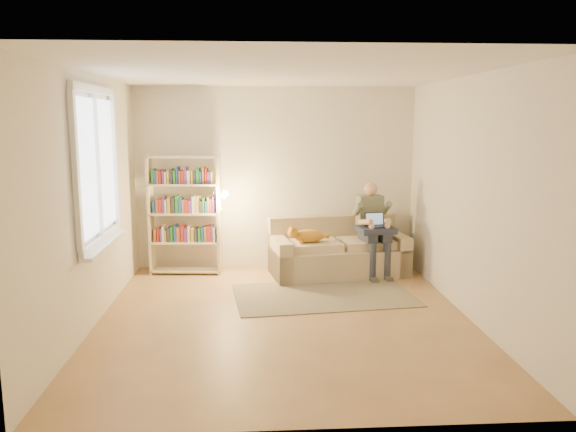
{
  "coord_description": "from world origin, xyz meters",
  "views": [
    {
      "loc": [
        -0.32,
        -5.83,
        2.12
      ],
      "look_at": [
        0.1,
        1.0,
        0.96
      ],
      "focal_mm": 35.0,
      "sensor_mm": 36.0,
      "label": 1
    }
  ],
  "objects": [
    {
      "name": "bookshelf",
      "position": [
        -1.27,
        1.9,
        0.92
      ],
      "size": [
        1.1,
        0.39,
        1.66
      ],
      "rotation": [
        0.0,
        0.0,
        -0.08
      ],
      "color": "beige",
      "rests_on": "floor"
    },
    {
      "name": "ceiling",
      "position": [
        0.0,
        0.0,
        2.6
      ],
      "size": [
        4.0,
        4.5,
        0.02
      ],
      "primitive_type": "cube",
      "color": "white",
      "rests_on": "wall_back"
    },
    {
      "name": "rug",
      "position": [
        0.52,
        0.76,
        0.01
      ],
      "size": [
        2.29,
        1.51,
        0.01
      ],
      "primitive_type": "cube",
      "rotation": [
        0.0,
        0.0,
        0.11
      ],
      "color": "gray",
      "rests_on": "floor"
    },
    {
      "name": "blanket",
      "position": [
        1.27,
        1.55,
        0.66
      ],
      "size": [
        0.53,
        0.46,
        0.08
      ],
      "primitive_type": "cube",
      "rotation": [
        0.0,
        0.0,
        0.16
      ],
      "color": "#24283F",
      "rests_on": "person"
    },
    {
      "name": "floor",
      "position": [
        0.0,
        0.0,
        0.0
      ],
      "size": [
        4.5,
        4.5,
        0.0
      ],
      "primitive_type": "plane",
      "color": "#9A7246",
      "rests_on": "ground"
    },
    {
      "name": "wall_right",
      "position": [
        2.0,
        0.0,
        1.3
      ],
      "size": [
        0.02,
        4.5,
        2.6
      ],
      "primitive_type": "cube",
      "color": "silver",
      "rests_on": "floor"
    },
    {
      "name": "laptop",
      "position": [
        1.27,
        1.56,
        0.75
      ],
      "size": [
        0.3,
        0.26,
        0.24
      ],
      "rotation": [
        0.0,
        0.0,
        0.16
      ],
      "color": "black",
      "rests_on": "blanket"
    },
    {
      "name": "cat",
      "position": [
        0.42,
        1.55,
        0.6
      ],
      "size": [
        0.6,
        0.28,
        0.22
      ],
      "rotation": [
        0.0,
        0.0,
        0.16
      ],
      "color": "gold",
      "rests_on": "sofa"
    },
    {
      "name": "wall_left",
      "position": [
        -2.0,
        0.0,
        1.3
      ],
      "size": [
        0.02,
        4.5,
        2.6
      ],
      "primitive_type": "cube",
      "color": "silver",
      "rests_on": "floor"
    },
    {
      "name": "wall_back",
      "position": [
        0.0,
        2.25,
        1.3
      ],
      "size": [
        4.0,
        0.02,
        2.6
      ],
      "primitive_type": "cube",
      "color": "silver",
      "rests_on": "floor"
    },
    {
      "name": "wall_front",
      "position": [
        0.0,
        -2.25,
        1.3
      ],
      "size": [
        4.0,
        0.02,
        2.6
      ],
      "primitive_type": "cube",
      "color": "silver",
      "rests_on": "floor"
    },
    {
      "name": "sofa",
      "position": [
        0.84,
        1.74,
        0.29
      ],
      "size": [
        1.95,
        1.11,
        0.78
      ],
      "rotation": [
        0.0,
        0.0,
        0.16
      ],
      "color": "#C2AF89",
      "rests_on": "floor"
    },
    {
      "name": "window",
      "position": [
        -1.95,
        0.2,
        1.38
      ],
      "size": [
        0.12,
        1.52,
        1.69
      ],
      "color": "white",
      "rests_on": "wall_left"
    },
    {
      "name": "person",
      "position": [
        1.31,
        1.67,
        0.73
      ],
      "size": [
        0.42,
        0.6,
        1.29
      ],
      "rotation": [
        0.0,
        0.0,
        0.16
      ],
      "color": "gray",
      "rests_on": "sofa"
    }
  ]
}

